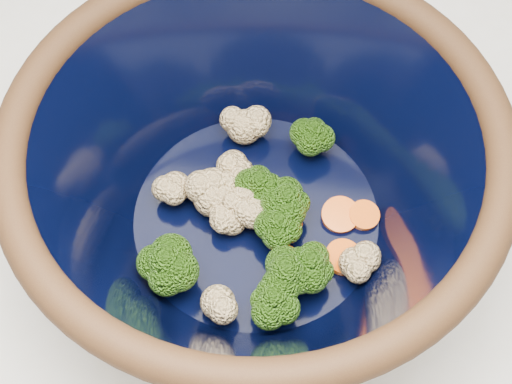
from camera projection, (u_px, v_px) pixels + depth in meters
The scene contains 3 objects.
counter at pixel (250, 379), 1.05m from camera, with size 1.20×1.20×0.90m, color silver.
mixing_bowl at pixel (256, 181), 0.58m from camera, with size 0.49×0.49×0.17m.
vegetable_pile at pixel (257, 221), 0.60m from camera, with size 0.20×0.21×0.05m.
Camera 1 is at (0.06, -0.30, 1.49)m, focal length 50.00 mm.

